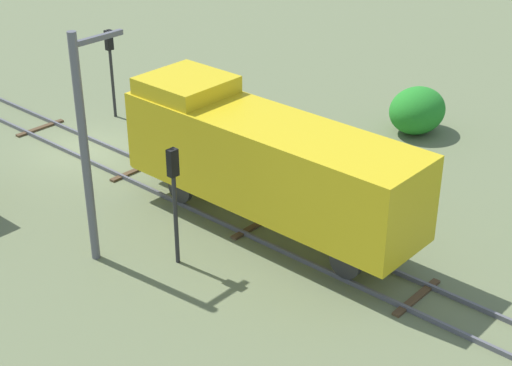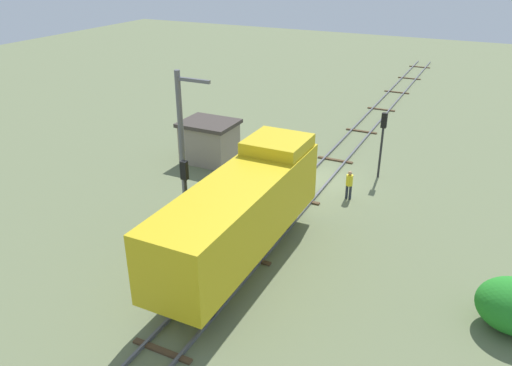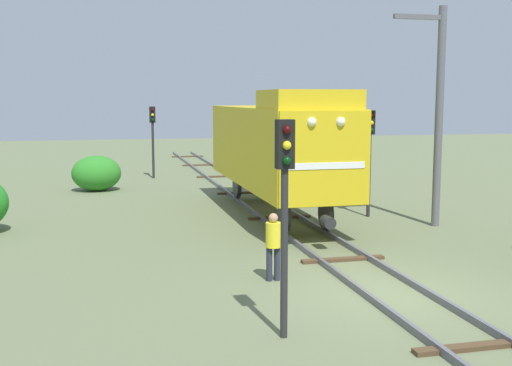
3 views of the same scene
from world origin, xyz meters
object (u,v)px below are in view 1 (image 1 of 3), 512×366
catenary_mast (86,145)px  traffic_signal_near (110,57)px  traffic_signal_mid (174,185)px  worker_near_track (155,122)px  locomotive (265,158)px

catenary_mast → traffic_signal_near: bearing=-132.0°
traffic_signal_mid → catenary_mast: (1.54, -2.20, 1.24)m
traffic_signal_near → traffic_signal_mid: traffic_signal_near is taller
traffic_signal_mid → worker_near_track: 9.65m
traffic_signal_mid → worker_near_track: bearing=-127.7°
traffic_signal_mid → locomotive: bearing=166.9°
traffic_signal_near → traffic_signal_mid: 13.02m
traffic_signal_near → worker_near_track: size_ratio=2.42×
worker_near_track → catenary_mast: size_ratio=0.22×
locomotive → traffic_signal_mid: locomotive is taller
locomotive → traffic_signal_near: (-3.20, -12.02, 0.09)m
locomotive → traffic_signal_near: size_ratio=2.82×
worker_near_track → catenary_mast: (7.34, 5.30, 3.06)m
traffic_signal_near → traffic_signal_mid: (6.60, 11.22, -0.05)m
locomotive → traffic_signal_near: locomotive is taller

